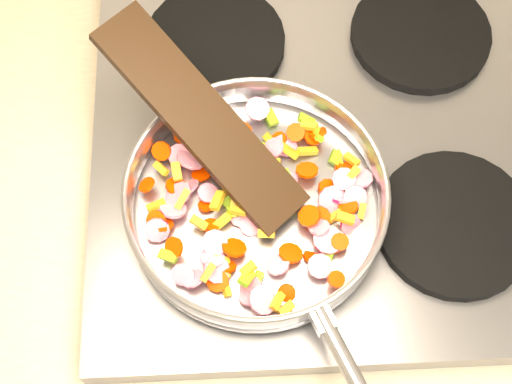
{
  "coord_description": "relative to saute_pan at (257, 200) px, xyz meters",
  "views": [
    {
      "loc": [
        -0.81,
        1.21,
        1.73
      ],
      "look_at": [
        -0.8,
        1.55,
        1.0
      ],
      "focal_mm": 50.0,
      "sensor_mm": 36.0,
      "label": 1
    }
  ],
  "objects": [
    {
      "name": "grate_bl",
      "position": [
        -0.04,
        0.25,
        -0.04
      ],
      "size": [
        0.19,
        0.19,
        0.02
      ],
      "primitive_type": "cylinder",
      "color": "black",
      "rests_on": "cooktop"
    },
    {
      "name": "vegetable_heap",
      "position": [
        -0.0,
        0.01,
        -0.01
      ],
      "size": [
        0.29,
        0.29,
        0.05
      ],
      "color": "#72A818",
      "rests_on": "saute_pan"
    },
    {
      "name": "wooden_spatula",
      "position": [
        -0.06,
        0.08,
        0.05
      ],
      "size": [
        0.25,
        0.26,
        0.12
      ],
      "primitive_type": "cube",
      "rotation": [
        0.0,
        -0.35,
        2.31
      ],
      "color": "black",
      "rests_on": "saute_pan"
    },
    {
      "name": "grate_fr",
      "position": [
        0.24,
        -0.03,
        -0.04
      ],
      "size": [
        0.19,
        0.19,
        0.02
      ],
      "primitive_type": "cylinder",
      "color": "black",
      "rests_on": "cooktop"
    },
    {
      "name": "grate_fl",
      "position": [
        -0.04,
        -0.03,
        -0.04
      ],
      "size": [
        0.19,
        0.19,
        0.02
      ],
      "primitive_type": "cylinder",
      "color": "black",
      "rests_on": "cooktop"
    },
    {
      "name": "grate_br",
      "position": [
        0.24,
        0.25,
        -0.04
      ],
      "size": [
        0.19,
        0.19,
        0.02
      ],
      "primitive_type": "cylinder",
      "color": "black",
      "rests_on": "cooktop"
    },
    {
      "name": "cooktop",
      "position": [
        0.1,
        0.11,
        -0.06
      ],
      "size": [
        0.6,
        0.6,
        0.04
      ],
      "primitive_type": "cube",
      "color": "#939399",
      "rests_on": "counter_top"
    },
    {
      "name": "saute_pan",
      "position": [
        0.0,
        0.0,
        0.0
      ],
      "size": [
        0.34,
        0.49,
        0.05
      ],
      "rotation": [
        0.0,
        0.0,
        0.4
      ],
      "color": "#9E9EA5",
      "rests_on": "grate_fl"
    }
  ]
}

